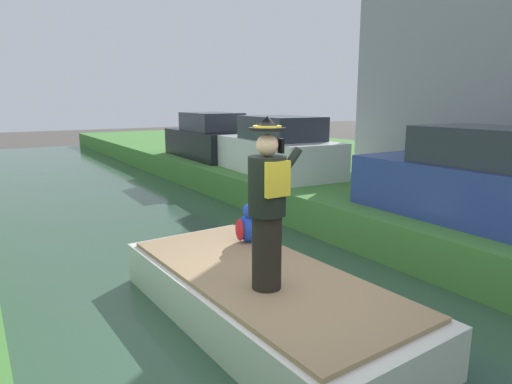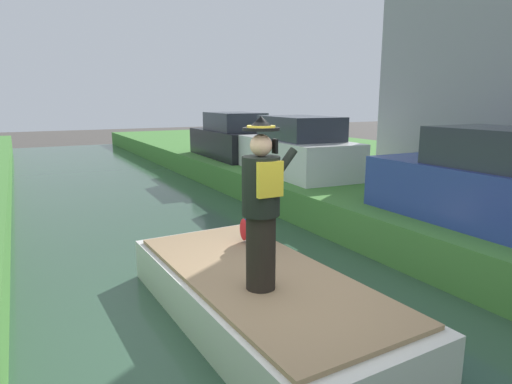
{
  "view_description": "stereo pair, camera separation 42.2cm",
  "coord_description": "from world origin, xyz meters",
  "px_view_note": "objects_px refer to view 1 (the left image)",
  "views": [
    {
      "loc": [
        -2.74,
        -3.7,
        2.72
      ],
      "look_at": [
        0.14,
        0.79,
        1.61
      ],
      "focal_mm": 31.19,
      "sensor_mm": 36.0,
      "label": 1
    },
    {
      "loc": [
        -2.38,
        -3.92,
        2.72
      ],
      "look_at": [
        0.14,
        0.79,
        1.61
      ],
      "focal_mm": 31.19,
      "sensor_mm": 36.0,
      "label": 2
    }
  ],
  "objects_px": {
    "person_pirate": "(268,205)",
    "parked_car_dark": "(209,139)",
    "boat": "(261,297)",
    "parrot_plush": "(248,225)",
    "parked_car_blue": "(481,181)",
    "parked_car_white": "(277,149)"
  },
  "relations": [
    {
      "from": "parked_car_blue",
      "to": "person_pirate",
      "type": "bearing_deg",
      "value": -177.4
    },
    {
      "from": "person_pirate",
      "to": "boat",
      "type": "bearing_deg",
      "value": 65.11
    },
    {
      "from": "parked_car_white",
      "to": "boat",
      "type": "bearing_deg",
      "value": -126.94
    },
    {
      "from": "parked_car_white",
      "to": "parked_car_dark",
      "type": "relative_size",
      "value": 1.01
    },
    {
      "from": "parked_car_dark",
      "to": "boat",
      "type": "bearing_deg",
      "value": -113.48
    },
    {
      "from": "boat",
      "to": "parked_car_white",
      "type": "distance_m",
      "value": 6.87
    },
    {
      "from": "parked_car_blue",
      "to": "parked_car_dark",
      "type": "height_order",
      "value": "same"
    },
    {
      "from": "parked_car_blue",
      "to": "parked_car_dark",
      "type": "xyz_separation_m",
      "value": [
        0.0,
        9.59,
        0.0
      ]
    },
    {
      "from": "boat",
      "to": "person_pirate",
      "type": "bearing_deg",
      "value": -115.33
    },
    {
      "from": "person_pirate",
      "to": "parrot_plush",
      "type": "bearing_deg",
      "value": 66.0
    },
    {
      "from": "parked_car_dark",
      "to": "person_pirate",
      "type": "bearing_deg",
      "value": -113.56
    },
    {
      "from": "person_pirate",
      "to": "parked_car_white",
      "type": "bearing_deg",
      "value": 54.2
    },
    {
      "from": "parrot_plush",
      "to": "parked_car_blue",
      "type": "bearing_deg",
      "value": -19.51
    },
    {
      "from": "parrot_plush",
      "to": "parked_car_white",
      "type": "relative_size",
      "value": 0.14
    },
    {
      "from": "parrot_plush",
      "to": "parked_car_blue",
      "type": "relative_size",
      "value": 0.14
    },
    {
      "from": "boat",
      "to": "parked_car_dark",
      "type": "distance_m",
      "value": 10.29
    },
    {
      "from": "parked_car_blue",
      "to": "parked_car_white",
      "type": "bearing_deg",
      "value": 90.0
    },
    {
      "from": "person_pirate",
      "to": "parrot_plush",
      "type": "height_order",
      "value": "person_pirate"
    },
    {
      "from": "parked_car_blue",
      "to": "parked_car_white",
      "type": "distance_m",
      "value": 5.63
    },
    {
      "from": "boat",
      "to": "parked_car_dark",
      "type": "relative_size",
      "value": 1.05
    },
    {
      "from": "person_pirate",
      "to": "parked_car_dark",
      "type": "distance_m",
      "value": 10.68
    },
    {
      "from": "parrot_plush",
      "to": "parked_car_white",
      "type": "bearing_deg",
      "value": 50.41
    }
  ]
}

